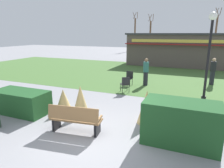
{
  "coord_description": "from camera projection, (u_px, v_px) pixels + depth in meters",
  "views": [
    {
      "loc": [
        2.73,
        -4.84,
        3.16
      ],
      "look_at": [
        -0.28,
        2.35,
        1.19
      ],
      "focal_mm": 32.14,
      "sensor_mm": 36.0,
      "label": 1
    }
  ],
  "objects": [
    {
      "name": "tree_left_bg",
      "position": [
        150.0,
        36.0,
        33.14
      ],
      "size": [
        0.91,
        0.96,
        6.19
      ],
      "color": "brown",
      "rests_on": "ground_plane"
    },
    {
      "name": "food_kiosk",
      "position": [
        184.0,
        49.0,
        20.26
      ],
      "size": [
        10.98,
        5.0,
        3.19
      ],
      "color": "#594C47",
      "rests_on": "ground_plane"
    },
    {
      "name": "tree_right_bg",
      "position": [
        216.0,
        34.0,
        30.8
      ],
      "size": [
        0.91,
        0.96,
        6.9
      ],
      "color": "brown",
      "rests_on": "ground_plane"
    },
    {
      "name": "cafe_chair_east",
      "position": [
        129.0,
        77.0,
        12.44
      ],
      "size": [
        0.48,
        0.48,
        0.89
      ],
      "color": "black",
      "rests_on": "ground_plane"
    },
    {
      "name": "hedge_right",
      "position": [
        181.0,
        123.0,
        5.83
      ],
      "size": [
        2.14,
        1.1,
        1.27
      ],
      "primitive_type": "cube",
      "color": "#1E4C23",
      "rests_on": "ground_plane"
    },
    {
      "name": "ornamental_grass_behind_left",
      "position": [
        64.0,
        101.0,
        8.13
      ],
      "size": [
        0.73,
        0.73,
        0.99
      ],
      "primitive_type": "cone",
      "color": "tan",
      "rests_on": "ground_plane"
    },
    {
      "name": "lawn_patch",
      "position": [
        156.0,
        75.0,
        15.73
      ],
      "size": [
        36.0,
        12.0,
        0.01
      ],
      "primitive_type": "cube",
      "color": "#446B33",
      "rests_on": "ground_plane"
    },
    {
      "name": "park_bench",
      "position": [
        75.0,
        119.0,
        6.46
      ],
      "size": [
        1.75,
        0.74,
        0.95
      ],
      "color": "olive",
      "rests_on": "ground_plane"
    },
    {
      "name": "ornamental_grass_behind_right",
      "position": [
        146.0,
        107.0,
        7.14
      ],
      "size": [
        0.65,
        0.65,
        1.23
      ],
      "primitive_type": "cone",
      "color": "tan",
      "rests_on": "ground_plane"
    },
    {
      "name": "cafe_chair_west",
      "position": [
        125.0,
        83.0,
        10.91
      ],
      "size": [
        0.61,
        0.61,
        0.89
      ],
      "color": "black",
      "rests_on": "ground_plane"
    },
    {
      "name": "lamppost_mid",
      "position": [
        210.0,
        47.0,
        9.17
      ],
      "size": [
        0.36,
        0.36,
        4.09
      ],
      "color": "black",
      "rests_on": "ground_plane"
    },
    {
      "name": "hedge_left",
      "position": [
        21.0,
        102.0,
        8.16
      ],
      "size": [
        2.3,
        1.1,
        0.92
      ],
      "primitive_type": "cube",
      "color": "#1E4C23",
      "rests_on": "ground_plane"
    },
    {
      "name": "person_standing",
      "position": [
        213.0,
        71.0,
        12.55
      ],
      "size": [
        0.34,
        0.34,
        1.69
      ],
      "rotation": [
        0.0,
        0.0,
        4.48
      ],
      "color": "#23232D",
      "rests_on": "ground_plane"
    },
    {
      "name": "person_strolling",
      "position": [
        146.0,
        72.0,
        12.38
      ],
      "size": [
        0.34,
        0.34,
        1.69
      ],
      "rotation": [
        0.0,
        0.0,
        5.57
      ],
      "color": "#23232D",
      "rests_on": "ground_plane"
    },
    {
      "name": "parked_car_center_slot",
      "position": [
        192.0,
        52.0,
        27.95
      ],
      "size": [
        4.28,
        2.21,
        1.2
      ],
      "color": "silver",
      "rests_on": "ground_plane"
    },
    {
      "name": "ground_plane",
      "position": [
        91.0,
        140.0,
        6.13
      ],
      "size": [
        80.0,
        80.0,
        0.0
      ],
      "primitive_type": "plane",
      "color": "gray"
    },
    {
      "name": "ornamental_grass_behind_center",
      "position": [
        81.0,
        101.0,
        7.8
      ],
      "size": [
        0.69,
        0.69,
        1.22
      ],
      "primitive_type": "cone",
      "color": "tan",
      "rests_on": "ground_plane"
    },
    {
      "name": "parked_car_west_slot",
      "position": [
        153.0,
        51.0,
        30.03
      ],
      "size": [
        4.3,
        2.25,
        1.2
      ],
      "color": "#B7BABF",
      "rests_on": "ground_plane"
    },
    {
      "name": "tree_center_bg",
      "position": [
        135.0,
        34.0,
        36.92
      ],
      "size": [
        0.91,
        0.96,
        6.88
      ],
      "color": "brown",
      "rests_on": "ground_plane"
    }
  ]
}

